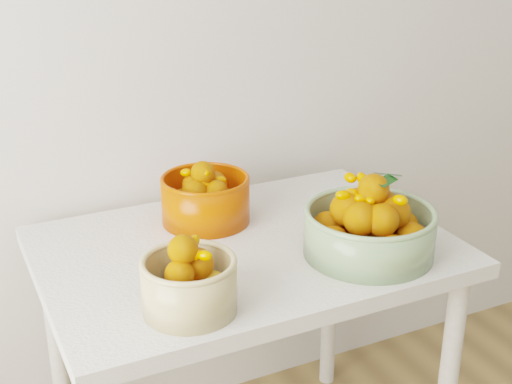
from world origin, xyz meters
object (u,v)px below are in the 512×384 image
bowl_cream (189,283)px  bowl_green (369,227)px  table (246,278)px  bowl_orange (205,198)px

bowl_cream → bowl_green: bowl_green is taller
table → bowl_green: 0.34m
table → bowl_orange: size_ratio=3.79×
table → bowl_green: (0.24, -0.17, 0.17)m
table → bowl_orange: 0.24m
table → bowl_green: bowl_green is taller
table → bowl_cream: bearing=-135.8°
bowl_green → bowl_orange: bowl_green is taller
bowl_cream → bowl_green: bearing=6.3°
bowl_green → bowl_orange: (-0.28, 0.34, -0.00)m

